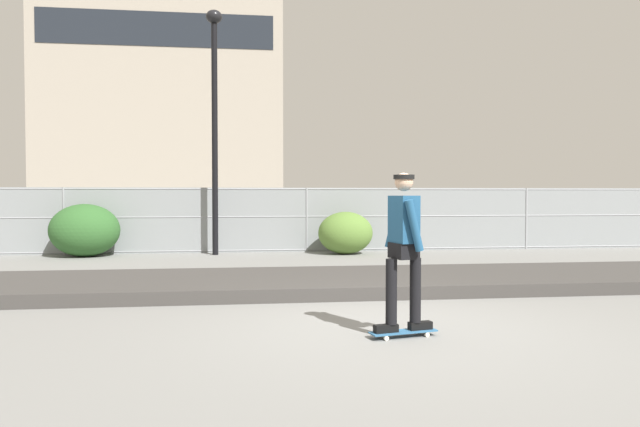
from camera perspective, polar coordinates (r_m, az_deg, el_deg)
ground_plane at (r=7.28m, az=7.05°, el=-11.17°), size 120.00×120.00×0.00m
gravel_berm at (r=10.39m, az=2.55°, el=-6.65°), size 16.21×2.80×0.21m
skateboard at (r=6.90m, az=8.14°, el=-11.40°), size 0.82×0.36×0.07m
skater at (r=6.74m, az=8.18°, el=-2.65°), size 0.72×0.62×1.82m
chain_fence at (r=16.82m, az=-1.30°, el=-0.59°), size 26.87×0.06×1.85m
street_lamp at (r=16.37m, az=-10.27°, el=10.61°), size 0.44×0.44×6.64m
parked_car_near at (r=20.47m, az=-13.38°, el=-0.48°), size 4.49×2.12×1.66m
parked_car_mid at (r=20.37m, az=4.72°, el=-0.45°), size 4.49×2.14×1.66m
library_building at (r=51.99m, az=-14.50°, el=12.18°), size 18.31×13.92×22.11m
shrub_left at (r=16.67m, az=-22.02°, el=-1.53°), size 1.81×1.48×1.40m
shrub_center at (r=16.16m, az=2.50°, el=-1.91°), size 1.52×1.24×1.17m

